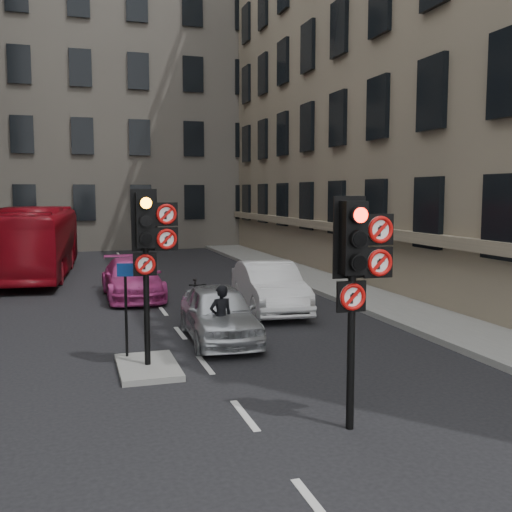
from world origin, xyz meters
TOP-DOWN VIEW (x-y plane):
  - ground at (0.00, 0.00)m, footprint 120.00×120.00m
  - pavement_right at (7.20, 12.00)m, footprint 3.00×50.00m
  - centre_island at (-1.20, 5.00)m, footprint 1.20×2.00m
  - building_far at (0.00, 38.00)m, footprint 30.00×14.00m
  - signal_near at (1.49, 0.99)m, footprint 0.91×0.40m
  - signal_far at (-1.11, 4.99)m, footprint 0.91×0.40m
  - car_silver at (0.79, 7.00)m, footprint 1.82×4.09m
  - car_white at (3.13, 10.09)m, footprint 1.96×4.66m
  - car_pink at (-0.66, 13.69)m, footprint 1.94×4.64m
  - bus_red at (-4.02, 20.33)m, footprint 3.37×11.00m
  - motorcycle at (0.86, 10.11)m, footprint 0.65×1.78m
  - motorcyclist at (0.59, 6.00)m, footprint 0.62×0.47m
  - info_sign at (-1.55, 5.73)m, footprint 0.34×0.14m

SIDE VIEW (x-z plane):
  - ground at x=0.00m, z-range 0.00..0.00m
  - centre_island at x=-1.20m, z-range 0.00..0.12m
  - pavement_right at x=7.20m, z-range 0.00..0.16m
  - motorcycle at x=0.86m, z-range 0.00..1.05m
  - car_pink at x=-0.66m, z-range 0.00..1.34m
  - car_silver at x=0.79m, z-range 0.00..1.37m
  - car_white at x=3.13m, z-range 0.00..1.50m
  - motorcyclist at x=0.59m, z-range 0.00..1.53m
  - info_sign at x=-1.55m, z-range 0.41..2.43m
  - bus_red at x=-4.02m, z-range 0.00..3.02m
  - signal_near at x=1.49m, z-range 0.79..4.37m
  - signal_far at x=-1.11m, z-range 0.91..4.49m
  - building_far at x=0.00m, z-range 0.00..20.00m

